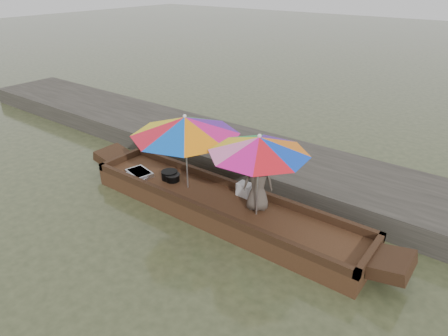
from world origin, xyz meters
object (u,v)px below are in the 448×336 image
Objects in this scene: boat_hull at (221,208)px; umbrella_stern at (258,176)px; cooking_pot at (170,175)px; tray_crayfish at (139,173)px; tray_scallop at (137,176)px; umbrella_bow at (186,152)px; vendor at (258,182)px; charcoal_grill at (173,178)px; supply_bag at (245,189)px.

umbrella_stern is (0.81, 0.00, 0.95)m from boat_hull.
cooking_pot is 0.70m from tray_crayfish.
umbrella_stern reaches higher than tray_crayfish.
tray_scallop is 0.27× the size of umbrella_bow.
umbrella_stern reaches higher than boat_hull.
umbrella_stern is at bearing 4.56° from tray_crayfish.
cooking_pot is 0.60× the size of tray_scallop.
tray_crayfish reaches higher than boat_hull.
vendor is at bearing 6.24° from umbrella_bow.
umbrella_stern reaches higher than vendor.
tray_scallop is (0.04, -0.11, -0.01)m from tray_crayfish.
tray_crayfish is at bearing 107.41° from tray_scallop.
boat_hull is 1.43m from cooking_pot.
vendor is (2.01, 0.15, 0.48)m from charcoal_grill.
supply_bag is 1.35m from umbrella_bow.
umbrella_bow is at bearing 180.00° from boat_hull.
cooking_pot is (-1.40, 0.05, 0.26)m from boat_hull.
vendor is 0.30m from umbrella_stern.
vendor is at bearing 3.40° from cooking_pot.
charcoal_grill is (0.11, -0.02, -0.02)m from cooking_pot.
umbrella_stern is (0.55, -0.43, 0.65)m from supply_bag.
boat_hull is at bearing -120.84° from supply_bag.
cooking_pot reaches higher than tray_scallop.
umbrella_bow reaches higher than cooking_pot.
umbrella_bow is (0.44, -0.02, 0.71)m from charcoal_grill.
tray_scallop is at bearing -173.11° from umbrella_stern.
tray_crayfish is 2.03× the size of supply_bag.
charcoal_grill is 0.27× the size of vendor.
supply_bag is 0.16× the size of umbrella_stern.
umbrella_bow is (-1.56, -0.17, 0.23)m from vendor.
charcoal_grill is (-1.29, 0.02, 0.24)m from boat_hull.
cooking_pot is 0.11m from charcoal_grill.
charcoal_grill is (0.71, 0.36, 0.04)m from tray_scallop.
vendor reaches higher than charcoal_grill.
charcoal_grill is 1.60m from supply_bag.
tray_crayfish is at bearing -175.44° from umbrella_stern.
cooking_pot is at bearing 32.56° from tray_scallop.
umbrella_stern reaches higher than charcoal_grill.
boat_hull is 2.77× the size of umbrella_bow.
cooking_pot is 0.16× the size of umbrella_bow.
supply_bag is (2.30, 0.66, 0.09)m from tray_crayfish.
supply_bag reaches higher than charcoal_grill.
umbrella_bow is at bearing -2.65° from charcoal_grill.
supply_bag reaches higher than boat_hull.
boat_hull is 17.27× the size of cooking_pot.
tray_scallop is at bearing -163.63° from umbrella_bow.
boat_hull is 1.27m from umbrella_bow.
vendor reaches higher than boat_hull.
boat_hull is at bearing 6.35° from tray_crayfish.
tray_crayfish is at bearing -169.22° from umbrella_bow.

